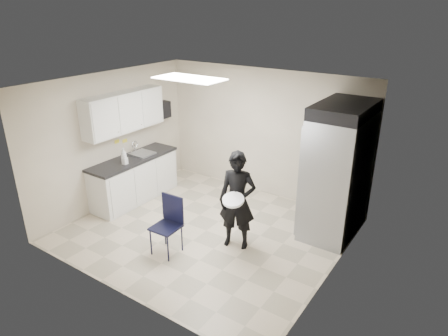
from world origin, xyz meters
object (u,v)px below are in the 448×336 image
Objects in this scene: lower_counter at (135,180)px; man_tuxedo at (237,201)px; commercial_fridge at (337,176)px; folding_chair at (166,227)px.

lower_counter is 2.68m from man_tuxedo.
man_tuxedo is at bearing -5.81° from lower_counter.
man_tuxedo is (2.64, -0.27, 0.39)m from lower_counter.
commercial_fridge is 2.26× the size of folding_chair.
lower_counter is 2.05× the size of folding_chair.
lower_counter is at bearing 156.65° from man_tuxedo.
lower_counter is 0.90× the size of commercial_fridge.
commercial_fridge is 1.78m from man_tuxedo.
commercial_fridge is at bearing 46.07° from folding_chair.
commercial_fridge is (3.78, 1.07, 0.62)m from lower_counter.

